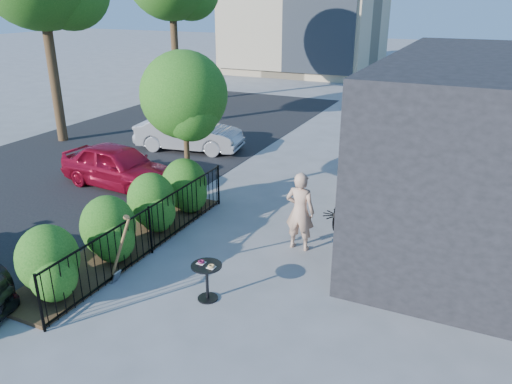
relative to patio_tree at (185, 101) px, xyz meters
The scene contains 11 objects.
ground 4.50m from the patio_tree, 50.96° to the right, with size 120.00×120.00×0.00m, color gray.
fence 3.61m from the patio_tree, 75.06° to the right, with size 0.05×6.05×1.10m.
planting_bed 3.88m from the patio_tree, 89.26° to the right, with size 1.30×6.00×0.08m, color #382616.
shrubs 3.37m from the patio_tree, 87.08° to the right, with size 1.10×5.60×1.24m.
patio_tree is the anchor object (origin of this frame).
street 5.51m from the patio_tree, behind, with size 9.00×30.00×0.01m, color black.
cafe_table 5.18m from the patio_tree, 54.28° to the right, with size 0.56×0.56×0.76m.
woman 4.19m from the patio_tree, 18.61° to the right, with size 0.64×0.42×1.77m, color tan.
shovel 4.65m from the patio_tree, 76.40° to the right, with size 0.58×0.20×1.54m.
car_red 3.32m from the patio_tree, behind, with size 1.48×3.67×1.25m, color maroon.
car_silver 5.41m from the patio_tree, 122.26° to the left, with size 1.33×3.81×1.26m, color #A9A9AE.
Camera 1 is at (4.59, -7.75, 5.22)m, focal length 35.00 mm.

